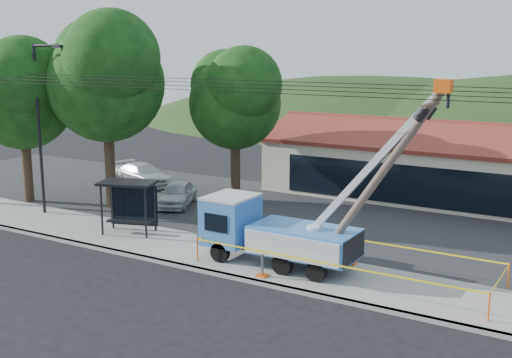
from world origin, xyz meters
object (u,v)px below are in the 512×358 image
at_px(bus_shelter, 129,195).
at_px(car_white, 143,187).
at_px(car_silver, 178,207).
at_px(utility_truck, 275,231).
at_px(leaning_pole, 379,176).

distance_m(bus_shelter, car_white, 11.17).
xyz_separation_m(bus_shelter, car_silver, (-1.45, 5.46, -1.98)).
distance_m(utility_truck, car_white, 17.56).
height_order(utility_truck, leaning_pole, utility_truck).
bearing_deg(leaning_pole, car_white, 154.64).
bearing_deg(utility_truck, car_white, 148.56).
bearing_deg(bus_shelter, car_white, 108.88).
height_order(utility_truck, car_white, utility_truck).
height_order(car_silver, car_white, car_white).
bearing_deg(utility_truck, car_silver, 148.40).
bearing_deg(bus_shelter, utility_truck, -22.24).
bearing_deg(bus_shelter, car_silver, 85.78).
xyz_separation_m(utility_truck, car_silver, (-9.61, 5.91, -1.54)).
height_order(bus_shelter, car_white, bus_shelter).
xyz_separation_m(bus_shelter, car_white, (-6.76, 8.67, -1.98)).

